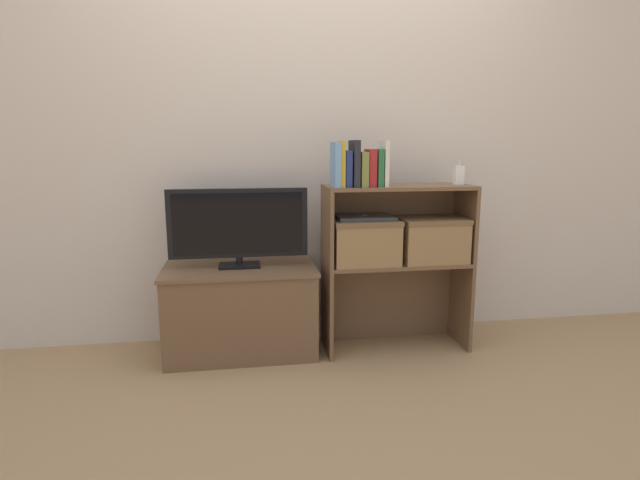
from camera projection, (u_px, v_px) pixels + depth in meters
ground_plane at (325, 363)px, 2.66m from camera, size 16.00×16.00×0.00m
wall_back at (311, 134)px, 2.90m from camera, size 10.00×0.05×2.40m
tv_stand at (241, 309)px, 2.76m from camera, size 0.82×0.47×0.49m
tv at (238, 225)px, 2.67m from camera, size 0.74×0.14×0.43m
bookshelf_lower_tier at (392, 291)px, 2.87m from camera, size 0.81×0.31×0.50m
bookshelf_upper_tier at (395, 212)px, 2.78m from camera, size 0.81×0.31×0.42m
book_skyblue at (335, 165)px, 2.57m from camera, size 0.03×0.16×0.23m
book_mustard at (341, 164)px, 2.58m from camera, size 0.02×0.14×0.23m
book_navy at (347, 169)px, 2.59m from camera, size 0.03×0.13×0.19m
book_charcoal at (354, 164)px, 2.59m from camera, size 0.03×0.16×0.24m
book_olive at (362, 169)px, 2.60m from camera, size 0.04×0.15×0.18m
book_crimson at (370, 168)px, 2.60m from camera, size 0.04×0.12×0.19m
book_forest at (378, 168)px, 2.61m from camera, size 0.03×0.14×0.19m
book_ivory at (384, 164)px, 2.61m from camera, size 0.02×0.14×0.24m
baby_monitor at (459, 175)px, 2.74m from camera, size 0.05×0.03×0.13m
storage_basket_left at (364, 239)px, 2.71m from camera, size 0.36×0.28×0.24m
storage_basket_right at (431, 237)px, 2.77m from camera, size 0.36×0.28×0.24m
laptop at (364, 217)px, 2.69m from camera, size 0.31×0.21×0.02m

